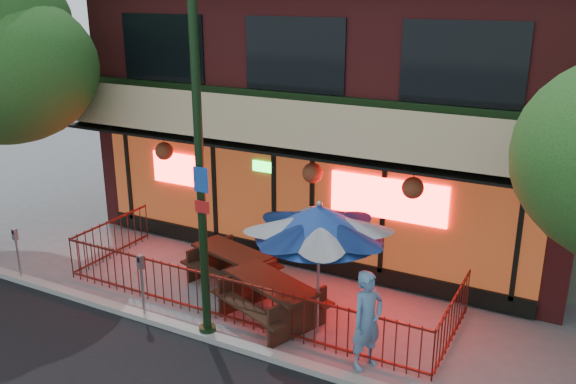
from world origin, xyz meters
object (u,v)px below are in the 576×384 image
at_px(picnic_table_right, 272,294).
at_px(picnic_table_left, 232,262).
at_px(street_light, 200,179).
at_px(pedestrian, 367,320).
at_px(parking_meter_near, 142,276).
at_px(patio_umbrella, 319,222).
at_px(parking_meter_far, 17,246).

bearing_deg(picnic_table_right, picnic_table_left, 148.04).
relative_size(street_light, pedestrian, 3.85).
distance_m(picnic_table_right, parking_meter_near, 2.60).
bearing_deg(street_light, picnic_table_left, 110.90).
relative_size(patio_umbrella, pedestrian, 1.49).
relative_size(parking_meter_near, parking_meter_far, 1.10).
bearing_deg(parking_meter_far, patio_umbrella, 9.66).
distance_m(street_light, parking_meter_far, 5.61).
xyz_separation_m(street_light, pedestrian, (3.04, 0.50, -2.24)).
height_order(picnic_table_right, pedestrian, pedestrian).
relative_size(patio_umbrella, parking_meter_far, 2.11).
relative_size(street_light, picnic_table_right, 2.85).
bearing_deg(pedestrian, patio_umbrella, 88.71).
relative_size(picnic_table_left, parking_meter_far, 1.73).
relative_size(picnic_table_right, parking_meter_far, 1.92).
xyz_separation_m(street_light, picnic_table_right, (0.80, 1.10, -2.58)).
xyz_separation_m(patio_umbrella, pedestrian, (1.23, -0.60, -1.40)).
xyz_separation_m(picnic_table_left, parking_meter_near, (-0.69, -2.18, 0.42)).
bearing_deg(parking_meter_near, picnic_table_right, 27.31).
bearing_deg(picnic_table_right, street_light, -125.87).
height_order(picnic_table_left, parking_meter_near, parking_meter_near).
bearing_deg(picnic_table_left, pedestrian, -22.60).
distance_m(patio_umbrella, parking_meter_far, 7.18).
height_order(picnic_table_left, picnic_table_right, picnic_table_right).
height_order(picnic_table_right, parking_meter_far, parking_meter_far).
bearing_deg(parking_meter_near, street_light, 2.98).
distance_m(picnic_table_right, patio_umbrella, 2.01).
bearing_deg(picnic_table_left, patio_umbrella, -20.91).
xyz_separation_m(picnic_table_right, parking_meter_far, (-5.92, -1.18, 0.30)).
bearing_deg(street_light, pedestrian, 9.40).
relative_size(picnic_table_left, picnic_table_right, 0.90).
bearing_deg(picnic_table_right, patio_umbrella, 0.00).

